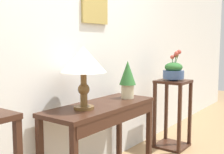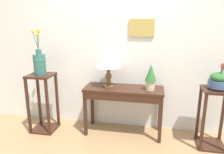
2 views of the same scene
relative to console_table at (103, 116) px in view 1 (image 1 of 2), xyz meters
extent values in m
cube|color=silver|center=(-0.12, 0.33, 0.78)|extent=(9.00, 0.10, 2.80)
cube|color=tan|center=(0.21, 0.26, 0.95)|extent=(0.36, 0.02, 0.25)
cube|color=#BA8693|center=(0.21, 0.26, 0.95)|extent=(0.29, 0.01, 0.20)
cube|color=#381E14|center=(0.00, 0.02, 0.09)|extent=(1.14, 0.43, 0.03)
cube|color=#381E14|center=(0.00, -0.17, 0.02)|extent=(1.07, 0.03, 0.10)
cube|color=#381E14|center=(0.54, -0.16, -0.27)|extent=(0.04, 0.04, 0.69)
cube|color=#381E14|center=(0.54, 0.21, -0.27)|extent=(0.04, 0.04, 0.69)
cylinder|color=brown|center=(-0.23, 0.02, 0.12)|extent=(0.16, 0.16, 0.02)
cylinder|color=brown|center=(-0.23, 0.02, 0.20)|extent=(0.06, 0.06, 0.14)
sphere|color=brown|center=(-0.23, 0.02, 0.27)|extent=(0.10, 0.10, 0.10)
cylinder|color=brown|center=(-0.23, 0.02, 0.34)|extent=(0.05, 0.05, 0.14)
cone|color=white|center=(-0.23, 0.02, 0.51)|extent=(0.37, 0.37, 0.21)
cylinder|color=beige|center=(0.38, 0.00, 0.17)|extent=(0.12, 0.12, 0.13)
cone|color=#2D662D|center=(0.38, 0.00, 0.35)|extent=(0.16, 0.16, 0.23)
cube|color=#381E14|center=(1.22, -0.10, 0.18)|extent=(0.36, 0.36, 0.03)
cube|color=#381E14|center=(1.22, -0.10, -0.60)|extent=(0.36, 0.36, 0.03)
cube|color=#381E14|center=(1.06, -0.25, -0.21)|extent=(0.04, 0.03, 0.76)
cube|color=#381E14|center=(1.38, -0.25, -0.21)|extent=(0.04, 0.03, 0.76)
cube|color=#381E14|center=(1.06, 0.06, -0.21)|extent=(0.04, 0.04, 0.76)
cube|color=#381E14|center=(1.38, 0.06, -0.21)|extent=(0.04, 0.04, 0.76)
cylinder|color=#3D5684|center=(1.22, -0.10, 0.21)|extent=(0.11, 0.11, 0.02)
cylinder|color=#3D5684|center=(1.22, -0.10, 0.27)|extent=(0.25, 0.25, 0.10)
ellipsoid|color=#2D662D|center=(1.22, -0.10, 0.35)|extent=(0.21, 0.21, 0.11)
cylinder|color=#2D662D|center=(1.26, -0.09, 0.41)|extent=(0.09, 0.02, 0.18)
sphere|color=#B7473D|center=(1.30, -0.09, 0.49)|extent=(0.06, 0.06, 0.06)
cylinder|color=#2D662D|center=(1.25, -0.12, 0.43)|extent=(0.06, 0.05, 0.22)
sphere|color=#B7473D|center=(1.27, -0.14, 0.53)|extent=(0.05, 0.05, 0.05)
cylinder|color=#2D662D|center=(1.23, -0.11, 0.42)|extent=(0.03, 0.03, 0.20)
sphere|color=#B7473D|center=(1.24, -0.12, 0.52)|extent=(0.05, 0.05, 0.05)
cylinder|color=#2D662D|center=(1.24, -0.08, 0.39)|extent=(0.05, 0.05, 0.16)
sphere|color=#B7473D|center=(1.27, -0.06, 0.47)|extent=(0.05, 0.05, 0.05)
camera|label=1|loc=(-1.94, -1.52, 0.63)|focal=46.23mm
camera|label=2|loc=(0.41, -2.92, 1.05)|focal=34.45mm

